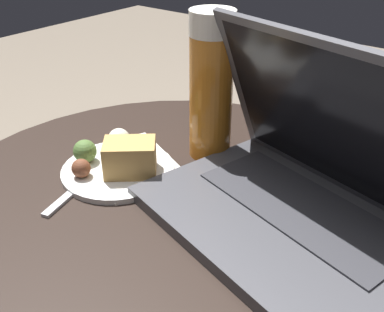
{
  "coord_description": "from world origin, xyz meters",
  "views": [
    {
      "loc": [
        0.33,
        -0.39,
        0.95
      ],
      "look_at": [
        0.01,
        0.02,
        0.65
      ],
      "focal_mm": 42.0,
      "sensor_mm": 36.0,
      "label": 1
    }
  ],
  "objects": [
    {
      "name": "snack_plate",
      "position": [
        -0.13,
        0.01,
        0.6
      ],
      "size": [
        0.18,
        0.18,
        0.06
      ],
      "color": "silver",
      "rests_on": "table"
    },
    {
      "name": "beer_glass",
      "position": [
        -0.05,
        0.15,
        0.7
      ],
      "size": [
        0.07,
        0.07,
        0.24
      ],
      "color": "#C6701E",
      "rests_on": "table"
    },
    {
      "name": "fork",
      "position": [
        -0.15,
        -0.04,
        0.58
      ],
      "size": [
        0.06,
        0.16,
        0.0
      ],
      "color": "silver",
      "rests_on": "table"
    },
    {
      "name": "laptop",
      "position": [
        0.15,
        0.07,
        0.63
      ],
      "size": [
        0.42,
        0.33,
        0.25
      ],
      "color": "#47474C",
      "rests_on": "table"
    },
    {
      "name": "napkin",
      "position": [
        -0.12,
        0.04,
        0.58
      ],
      "size": [
        0.22,
        0.19,
        0.0
      ],
      "color": "silver",
      "rests_on": "table"
    },
    {
      "name": "table",
      "position": [
        0.0,
        0.0,
        0.42
      ],
      "size": [
        0.75,
        0.75,
        0.58
      ],
      "color": "black",
      "rests_on": "ground_plane"
    }
  ]
}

